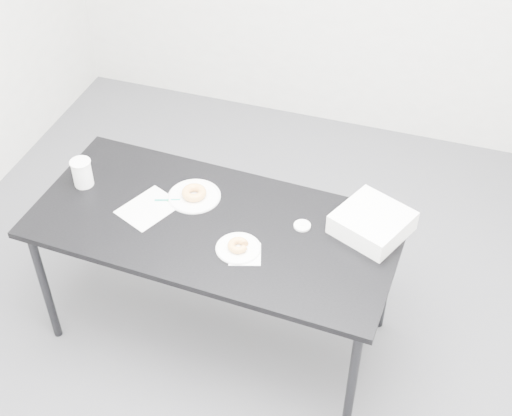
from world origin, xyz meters
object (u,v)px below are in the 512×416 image
(plate_near, at_px, (238,248))
(scorecard, at_px, (149,208))
(pen, at_px, (167,200))
(plate_far, at_px, (194,196))
(table, at_px, (214,232))
(coffee_cup, at_px, (82,173))
(bakery_box, at_px, (372,223))
(donut_near, at_px, (238,245))
(donut_far, at_px, (194,193))

(plate_near, bearing_deg, scorecard, 165.87)
(pen, distance_m, plate_far, 0.13)
(pen, bearing_deg, table, -34.86)
(plate_far, height_order, coffee_cup, coffee_cup)
(bakery_box, bearing_deg, donut_near, -126.94)
(bakery_box, bearing_deg, table, -142.23)
(donut_far, bearing_deg, donut_near, -40.13)
(scorecard, distance_m, plate_far, 0.23)
(plate_far, xyz_separation_m, coffee_cup, (-0.55, -0.08, 0.07))
(pen, height_order, coffee_cup, coffee_cup)
(donut_near, distance_m, donut_far, 0.42)
(table, distance_m, pen, 0.29)
(pen, xyz_separation_m, donut_far, (0.11, 0.07, 0.02))
(plate_near, xyz_separation_m, donut_far, (-0.32, 0.27, 0.02))
(pen, relative_size, coffee_cup, 0.86)
(table, distance_m, plate_near, 0.22)
(pen, bearing_deg, donut_near, -44.28)
(pen, bearing_deg, bakery_box, -13.18)
(donut_far, bearing_deg, scorecard, -140.39)
(plate_far, bearing_deg, coffee_cup, -171.71)
(pen, height_order, bakery_box, bakery_box)
(scorecard, bearing_deg, plate_far, 63.37)
(coffee_cup, bearing_deg, plate_far, 8.29)
(table, relative_size, plate_near, 8.63)
(plate_near, relative_size, plate_far, 0.79)
(plate_far, xyz_separation_m, bakery_box, (0.86, 0.04, 0.05))
(donut_near, xyz_separation_m, plate_far, (-0.32, 0.27, -0.02))
(donut_far, height_order, coffee_cup, coffee_cup)
(plate_far, bearing_deg, donut_near, -40.13)
(table, relative_size, scorecard, 6.61)
(donut_near, bearing_deg, plate_far, 139.87)
(table, bearing_deg, donut_far, 140.03)
(plate_far, bearing_deg, pen, -148.64)
(pen, xyz_separation_m, bakery_box, (0.97, 0.10, 0.04))
(plate_near, height_order, donut_far, donut_far)
(scorecard, height_order, coffee_cup, coffee_cup)
(plate_far, bearing_deg, table, -42.64)
(donut_near, bearing_deg, plate_near, 0.00)
(bakery_box, bearing_deg, plate_near, -126.94)
(donut_far, distance_m, coffee_cup, 0.56)
(table, height_order, plate_near, plate_near)
(donut_near, xyz_separation_m, bakery_box, (0.54, 0.31, 0.03))
(bakery_box, bearing_deg, plate_far, -154.04)
(scorecard, relative_size, donut_far, 2.20)
(donut_far, relative_size, coffee_cup, 0.84)
(donut_near, bearing_deg, pen, 154.96)
(bakery_box, bearing_deg, donut_far, -154.04)
(scorecard, distance_m, coffee_cup, 0.39)
(table, xyz_separation_m, donut_near, (0.17, -0.13, 0.08))
(plate_near, relative_size, donut_near, 2.13)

